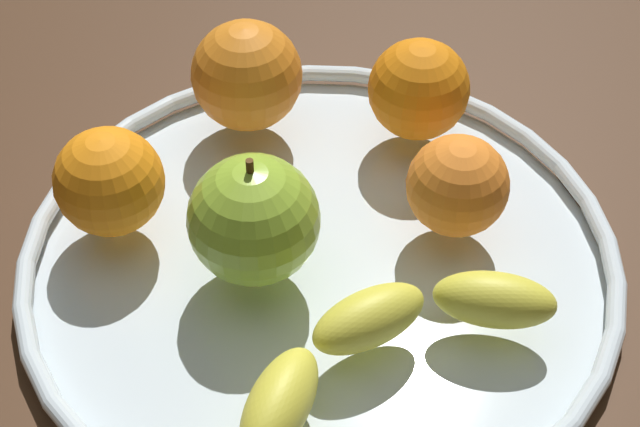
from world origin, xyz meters
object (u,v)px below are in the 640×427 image
at_px(orange_back_left, 109,182).
at_px(fruit_bowl, 320,256).
at_px(banana, 379,343).
at_px(orange_center, 247,75).
at_px(apple, 254,220).
at_px(orange_front_right, 419,89).
at_px(orange_back_right, 457,186).

bearing_deg(orange_back_left, fruit_bowl, 133.24).
xyz_separation_m(banana, orange_center, (-0.06, -0.22, 0.02)).
bearing_deg(fruit_bowl, apple, -16.73).
xyz_separation_m(fruit_bowl, orange_back_left, (0.09, -0.10, 0.04)).
xyz_separation_m(banana, orange_back_left, (0.06, -0.18, 0.02)).
relative_size(banana, orange_back_left, 3.15).
bearing_deg(fruit_bowl, orange_back_left, -46.76).
bearing_deg(orange_front_right, apple, 13.39).
bearing_deg(banana, orange_back_right, -145.52).
height_order(banana, orange_back_right, orange_back_right).
bearing_deg(orange_front_right, orange_center, -41.81).
height_order(banana, orange_front_right, orange_front_right).
bearing_deg(banana, orange_center, -97.98).
bearing_deg(orange_back_left, orange_front_right, 167.74).
distance_m(banana, orange_front_right, 0.20).
xyz_separation_m(apple, orange_center, (-0.07, -0.12, -0.00)).
distance_m(orange_back_left, orange_back_right, 0.21).
distance_m(orange_back_left, orange_front_right, 0.22).
xyz_separation_m(orange_back_left, orange_front_right, (-0.21, 0.05, 0.00)).
height_order(orange_center, orange_front_right, orange_center).
distance_m(banana, orange_back_right, 0.12).
bearing_deg(orange_back_left, orange_center, -165.21).
xyz_separation_m(banana, apple, (0.01, -0.10, 0.02)).
distance_m(fruit_bowl, orange_front_right, 0.14).
relative_size(fruit_bowl, banana, 1.75).
relative_size(apple, orange_center, 1.13).
relative_size(banana, apple, 2.49).
bearing_deg(apple, orange_front_right, -166.61).
relative_size(fruit_bowl, orange_front_right, 5.43).
height_order(fruit_bowl, banana, banana).
xyz_separation_m(fruit_bowl, orange_back_right, (-0.08, 0.03, 0.04)).
height_order(orange_back_right, orange_center, orange_center).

